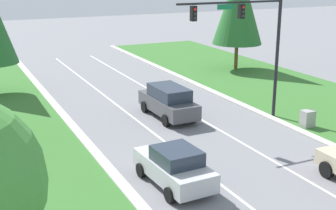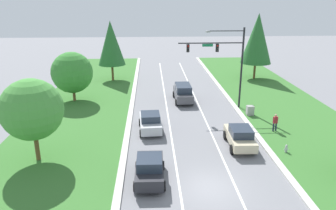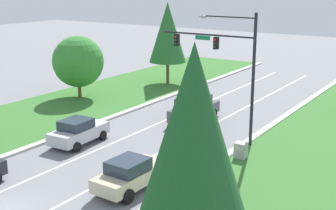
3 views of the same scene
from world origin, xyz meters
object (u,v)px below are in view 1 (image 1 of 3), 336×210
(utility_cabinet, at_px, (307,119))
(silver_sedan, at_px, (174,166))
(conifer_far_right_tree, at_px, (238,4))
(traffic_signal_mast, at_px, (253,27))
(graphite_suv, at_px, (168,101))

(utility_cabinet, bearing_deg, silver_sedan, -161.72)
(silver_sedan, distance_m, utility_cabinet, 10.67)
(silver_sedan, bearing_deg, conifer_far_right_tree, 47.57)
(traffic_signal_mast, bearing_deg, silver_sedan, -143.32)
(traffic_signal_mast, xyz_separation_m, silver_sedan, (-7.82, -5.83, -4.78))
(silver_sedan, relative_size, utility_cabinet, 4.18)
(traffic_signal_mast, height_order, silver_sedan, traffic_signal_mast)
(traffic_signal_mast, distance_m, conifer_far_right_tree, 14.75)
(graphite_suv, height_order, silver_sedan, graphite_suv)
(conifer_far_right_tree, bearing_deg, silver_sedan, -129.41)
(graphite_suv, xyz_separation_m, silver_sedan, (-3.80, -8.59, -0.17))
(traffic_signal_mast, relative_size, utility_cabinet, 8.24)
(traffic_signal_mast, height_order, graphite_suv, traffic_signal_mast)
(traffic_signal_mast, bearing_deg, graphite_suv, 145.57)
(conifer_far_right_tree, bearing_deg, graphite_suv, -138.94)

